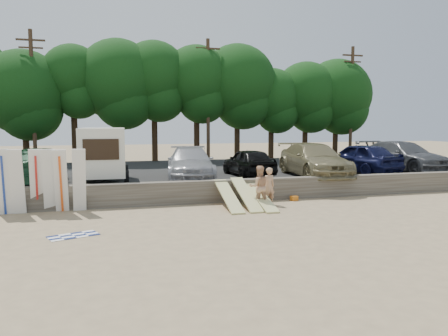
# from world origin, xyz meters

# --- Properties ---
(ground) EXTENTS (120.00, 120.00, 0.00)m
(ground) POSITION_xyz_m (0.00, 0.00, 0.00)
(ground) COLOR tan
(ground) RESTS_ON ground
(seawall) EXTENTS (44.00, 0.50, 1.00)m
(seawall) POSITION_xyz_m (0.00, 3.00, 0.50)
(seawall) COLOR #6B6356
(seawall) RESTS_ON ground
(parking_lot) EXTENTS (44.00, 14.50, 0.70)m
(parking_lot) POSITION_xyz_m (0.00, 10.50, 0.35)
(parking_lot) COLOR #282828
(parking_lot) RESTS_ON ground
(treeline) EXTENTS (33.25, 6.08, 9.05)m
(treeline) POSITION_xyz_m (0.09, 17.58, 6.39)
(treeline) COLOR #382616
(treeline) RESTS_ON parking_lot
(utility_poles) EXTENTS (25.80, 0.26, 9.00)m
(utility_poles) POSITION_xyz_m (2.00, 16.00, 5.43)
(utility_poles) COLOR #473321
(utility_poles) RESTS_ON parking_lot
(box_trailer) EXTENTS (2.50, 4.20, 2.60)m
(box_trailer) POSITION_xyz_m (-5.61, 6.16, 2.16)
(box_trailer) COLOR silver
(box_trailer) RESTS_ON parking_lot
(car_1) EXTENTS (2.88, 6.01, 1.69)m
(car_1) POSITION_xyz_m (-8.53, 6.17, 1.55)
(car_1) COLOR #133620
(car_1) RESTS_ON parking_lot
(car_2) EXTENTS (3.05, 5.83, 1.61)m
(car_2) POSITION_xyz_m (-1.37, 5.98, 1.51)
(car_2) COLOR #A4A4A9
(car_2) RESTS_ON parking_lot
(car_3) EXTENTS (1.99, 4.47, 1.49)m
(car_3) POSITION_xyz_m (1.93, 6.50, 1.45)
(car_3) COLOR black
(car_3) RESTS_ON parking_lot
(car_4) EXTENTS (2.87, 6.18, 1.75)m
(car_4) POSITION_xyz_m (5.28, 5.42, 1.57)
(car_4) COLOR #827853
(car_4) RESTS_ON parking_lot
(car_5) EXTENTS (3.19, 5.39, 1.72)m
(car_5) POSITION_xyz_m (8.47, 6.12, 1.56)
(car_5) COLOR black
(car_5) RESTS_ON parking_lot
(car_6) EXTENTS (3.36, 6.35, 1.75)m
(car_6) POSITION_xyz_m (11.75, 6.57, 1.58)
(car_6) COLOR #46474B
(car_6) RESTS_ON parking_lot
(surfboard_upright_0) EXTENTS (0.53, 0.55, 2.57)m
(surfboard_upright_0) POSITION_xyz_m (-9.33, 2.47, 1.28)
(surfboard_upright_0) COLOR white
(surfboard_upright_0) RESTS_ON ground
(surfboard_upright_1) EXTENTS (0.50, 0.64, 2.55)m
(surfboard_upright_1) POSITION_xyz_m (-8.84, 2.40, 1.27)
(surfboard_upright_1) COLOR white
(surfboard_upright_1) RESTS_ON ground
(surfboard_upright_2) EXTENTS (0.58, 0.74, 2.54)m
(surfboard_upright_2) POSITION_xyz_m (-8.18, 2.63, 1.27)
(surfboard_upright_2) COLOR white
(surfboard_upright_2) RESTS_ON ground
(surfboard_upright_3) EXTENTS (0.54, 0.71, 2.54)m
(surfboard_upright_3) POSITION_xyz_m (-7.69, 2.51, 1.27)
(surfboard_upright_3) COLOR white
(surfboard_upright_3) RESTS_ON ground
(surfboard_upright_4) EXTENTS (0.50, 0.76, 2.52)m
(surfboard_upright_4) POSITION_xyz_m (-7.26, 2.39, 1.26)
(surfboard_upright_4) COLOR white
(surfboard_upright_4) RESTS_ON ground
(surfboard_upright_5) EXTENTS (0.55, 0.72, 2.54)m
(surfboard_upright_5) POSITION_xyz_m (-6.57, 2.36, 1.27)
(surfboard_upright_5) COLOR white
(surfboard_upright_5) RESTS_ON ground
(surfboard_low_0) EXTENTS (0.56, 2.86, 1.03)m
(surfboard_low_0) POSITION_xyz_m (-0.63, 1.56, 0.51)
(surfboard_low_0) COLOR #D9D589
(surfboard_low_0) RESTS_ON ground
(surfboard_low_1) EXTENTS (0.56, 2.84, 1.09)m
(surfboard_low_1) POSITION_xyz_m (0.14, 1.58, 0.55)
(surfboard_low_1) COLOR #D9D589
(surfboard_low_1) RESTS_ON ground
(surfboard_low_2) EXTENTS (0.56, 2.91, 0.87)m
(surfboard_low_2) POSITION_xyz_m (0.74, 1.41, 0.43)
(surfboard_low_2) COLOR #D9D589
(surfboard_low_2) RESTS_ON ground
(beachgoer_a) EXTENTS (0.63, 0.44, 1.63)m
(beachgoer_a) POSITION_xyz_m (1.23, 1.75, 0.82)
(beachgoer_a) COLOR tan
(beachgoer_a) RESTS_ON ground
(beachgoer_b) EXTENTS (0.95, 0.79, 1.76)m
(beachgoer_b) POSITION_xyz_m (0.63, 1.31, 0.88)
(beachgoer_b) COLOR tan
(beachgoer_b) RESTS_ON ground
(cooler) EXTENTS (0.42, 0.35, 0.32)m
(cooler) POSITION_xyz_m (0.66, 2.40, 0.16)
(cooler) COLOR #227E2B
(cooler) RESTS_ON ground
(gear_bag) EXTENTS (0.35, 0.32, 0.22)m
(gear_bag) POSITION_xyz_m (2.74, 2.40, 0.11)
(gear_bag) COLOR orange
(gear_bag) RESTS_ON ground
(beach_towel) EXTENTS (1.93, 1.93, 0.00)m
(beach_towel) POSITION_xyz_m (-6.61, -1.52, 0.01)
(beach_towel) COLOR white
(beach_towel) RESTS_ON ground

